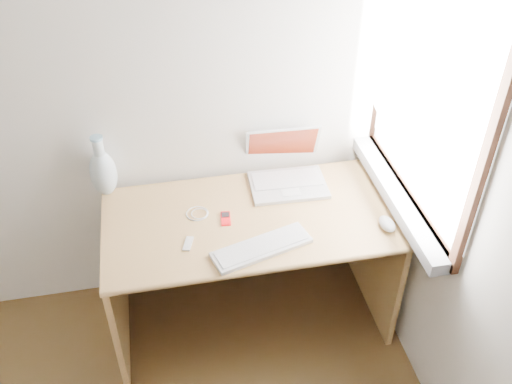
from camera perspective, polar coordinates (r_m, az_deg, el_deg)
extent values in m
cube|color=silver|center=(2.40, 16.94, 9.78)|extent=(0.01, 0.90, 1.00)
cube|color=#97979A|center=(2.66, 13.81, -0.30)|extent=(0.10, 0.96, 0.06)
cube|color=white|center=(2.36, 15.40, 10.33)|extent=(0.02, 0.84, 0.92)
cube|color=tan|center=(2.61, -0.60, -2.69)|extent=(1.33, 0.67, 0.03)
cube|color=tan|center=(2.85, -13.76, -9.65)|extent=(0.03, 0.63, 0.68)
cube|color=tan|center=(3.01, 11.83, -6.12)|extent=(0.03, 0.63, 0.68)
cube|color=tan|center=(3.00, -1.71, -2.12)|extent=(1.28, 0.03, 0.44)
cube|color=silver|center=(2.77, 3.23, 0.71)|extent=(0.38, 0.27, 0.02)
cube|color=white|center=(2.77, 3.24, 0.89)|extent=(0.34, 0.15, 0.00)
cube|color=silver|center=(2.80, 2.70, 4.28)|extent=(0.37, 0.11, 0.23)
cube|color=#8F310F|center=(2.80, 2.70, 4.28)|extent=(0.34, 0.09, 0.20)
cube|color=white|center=(2.44, 0.58, -5.58)|extent=(0.45, 0.25, 0.02)
cube|color=white|center=(2.43, 0.58, -5.39)|extent=(0.42, 0.21, 0.00)
ellipsoid|color=silver|center=(2.60, 12.96, -3.13)|extent=(0.07, 0.11, 0.04)
cube|color=#B60C11|center=(2.59, -3.05, -2.67)|extent=(0.05, 0.10, 0.01)
cube|color=black|center=(2.59, -3.05, -2.59)|extent=(0.04, 0.04, 0.00)
torus|color=white|center=(2.63, -5.89, -2.15)|extent=(0.14, 0.14, 0.01)
cube|color=white|center=(2.48, -6.80, -5.14)|extent=(0.06, 0.09, 0.01)
ellipsoid|color=white|center=(2.76, -15.01, 1.81)|extent=(0.12, 0.12, 0.24)
cylinder|color=white|center=(2.67, -15.52, 4.35)|extent=(0.05, 0.05, 0.10)
cylinder|color=#85B7D5|center=(2.65, -15.69, 5.21)|extent=(0.06, 0.06, 0.01)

